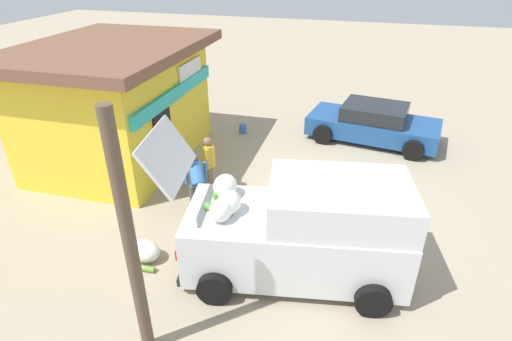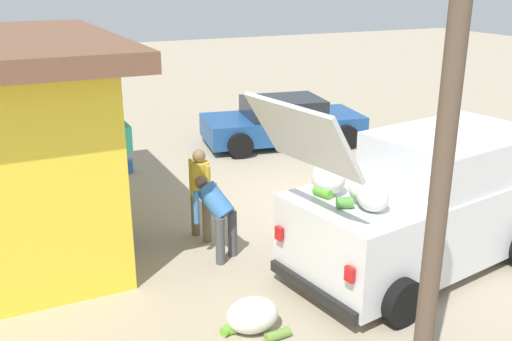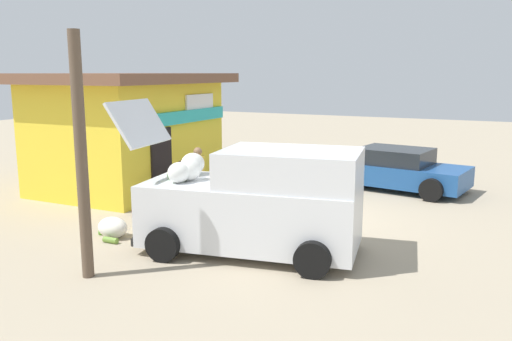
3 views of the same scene
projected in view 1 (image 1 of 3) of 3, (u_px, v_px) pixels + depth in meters
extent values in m
plane|color=tan|center=(316.00, 196.00, 10.80)|extent=(60.00, 60.00, 0.00)
cube|color=yellow|center=(119.00, 109.00, 12.06)|extent=(5.12, 3.78, 3.19)
cube|color=#2DB7B2|center=(176.00, 93.00, 11.32)|extent=(4.82, 0.19, 0.36)
cube|color=black|center=(165.00, 146.00, 11.15)|extent=(0.90, 0.07, 2.00)
cube|color=white|center=(190.00, 71.00, 12.12)|extent=(1.50, 0.08, 0.60)
cube|color=brown|center=(108.00, 49.00, 11.23)|extent=(5.99, 4.64, 0.29)
cube|color=silver|center=(295.00, 239.00, 7.95)|extent=(2.57, 4.43, 1.20)
cube|color=silver|center=(340.00, 201.00, 7.43)|extent=(2.22, 2.86, 0.69)
cube|color=black|center=(410.00, 206.00, 7.33)|extent=(1.58, 0.36, 0.52)
cube|color=silver|center=(168.00, 155.00, 7.33)|extent=(1.76, 0.89, 0.90)
ellipsoid|color=silver|center=(221.00, 211.00, 7.41)|extent=(0.49, 0.40, 0.40)
ellipsoid|color=silver|center=(229.00, 202.00, 7.61)|extent=(0.53, 0.45, 0.45)
ellipsoid|color=silver|center=(225.00, 186.00, 8.12)|extent=(0.56, 0.47, 0.47)
cylinder|color=#50963B|center=(211.00, 207.00, 7.72)|extent=(0.23, 0.26, 0.16)
cylinder|color=#5EB631|center=(217.00, 194.00, 8.14)|extent=(0.32, 0.24, 0.15)
cube|color=black|center=(190.00, 253.00, 8.39)|extent=(1.76, 0.39, 0.16)
cube|color=red|center=(178.00, 254.00, 7.47)|extent=(0.15, 0.08, 0.20)
cube|color=red|center=(196.00, 210.00, 8.75)|extent=(0.15, 0.08, 0.20)
cylinder|color=black|center=(373.00, 300.00, 7.16)|extent=(0.33, 0.68, 0.65)
cylinder|color=black|center=(359.00, 231.00, 8.92)|extent=(0.33, 0.68, 0.65)
cylinder|color=black|center=(215.00, 289.00, 7.42)|extent=(0.33, 0.68, 0.65)
cylinder|color=black|center=(232.00, 223.00, 9.17)|extent=(0.33, 0.68, 0.65)
cube|color=#1E4C8C|center=(373.00, 127.00, 13.73)|extent=(2.47, 4.46, 0.60)
cube|color=#1E2328|center=(375.00, 112.00, 13.47)|extent=(1.91, 2.25, 0.47)
cylinder|color=black|center=(338.00, 115.00, 15.12)|extent=(0.32, 0.67, 0.64)
cylinder|color=black|center=(323.00, 134.00, 13.55)|extent=(0.32, 0.67, 0.64)
cylinder|color=black|center=(419.00, 128.00, 14.06)|extent=(0.32, 0.67, 0.64)
cylinder|color=black|center=(413.00, 150.00, 12.49)|extent=(0.32, 0.67, 0.64)
cylinder|color=#726047|center=(210.00, 176.00, 10.91)|extent=(0.15, 0.15, 0.82)
cylinder|color=#726047|center=(209.00, 182.00, 10.61)|extent=(0.15, 0.15, 0.82)
cylinder|color=gold|center=(208.00, 156.00, 10.42)|extent=(0.42, 0.42, 0.58)
sphere|color=#8C6647|center=(207.00, 141.00, 10.23)|extent=(0.22, 0.22, 0.22)
cylinder|color=gold|center=(209.00, 151.00, 10.63)|extent=(0.09, 0.09, 0.55)
cylinder|color=gold|center=(207.00, 159.00, 10.20)|extent=(0.09, 0.09, 0.55)
cylinder|color=#4C4C51|center=(193.00, 199.00, 9.92)|extent=(0.15, 0.15, 0.78)
cylinder|color=#4C4C51|center=(207.00, 197.00, 10.01)|extent=(0.15, 0.15, 0.78)
cylinder|color=#3872B2|center=(197.00, 174.00, 9.85)|extent=(0.72, 0.63, 0.63)
sphere|color=brown|center=(194.00, 159.00, 9.96)|extent=(0.21, 0.21, 0.21)
cylinder|color=#3872B2|center=(186.00, 174.00, 10.00)|extent=(0.09, 0.09, 0.53)
cylinder|color=#3872B2|center=(205.00, 171.00, 10.12)|extent=(0.09, 0.09, 0.53)
ellipsoid|color=silver|center=(144.00, 251.00, 8.49)|extent=(0.59, 0.74, 0.45)
cylinder|color=#63B533|center=(136.00, 252.00, 8.69)|extent=(0.24, 0.34, 0.13)
cylinder|color=olive|center=(147.00, 269.00, 8.26)|extent=(0.14, 0.34, 0.12)
cylinder|color=#6EA631|center=(135.00, 254.00, 8.67)|extent=(0.13, 0.26, 0.11)
cylinder|color=blue|center=(243.00, 129.00, 14.39)|extent=(0.26, 0.26, 0.32)
cylinder|color=brown|center=(130.00, 246.00, 5.73)|extent=(0.20, 0.20, 4.19)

